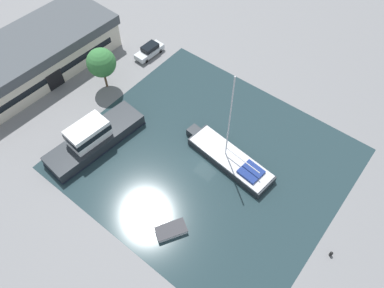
# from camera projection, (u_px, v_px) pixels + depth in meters

# --- Properties ---
(ground_plane) EXTENTS (440.00, 440.00, 0.00)m
(ground_plane) POSITION_uv_depth(u_px,v_px,m) (207.00, 159.00, 45.22)
(ground_plane) COLOR slate
(water_canal) EXTENTS (27.97, 31.02, 0.01)m
(water_canal) POSITION_uv_depth(u_px,v_px,m) (207.00, 159.00, 45.22)
(water_canal) COLOR #23383D
(water_canal) RESTS_ON ground
(warehouse_building) EXTENTS (25.41, 11.21, 5.13)m
(warehouse_building) POSITION_uv_depth(u_px,v_px,m) (31.00, 57.00, 52.33)
(warehouse_building) COLOR beige
(warehouse_building) RESTS_ON ground
(quay_tree_near_building) EXTENTS (3.90, 3.90, 6.27)m
(quay_tree_near_building) POSITION_uv_depth(u_px,v_px,m) (101.00, 63.00, 49.10)
(quay_tree_near_building) COLOR brown
(quay_tree_near_building) RESTS_ON ground
(parked_car) EXTENTS (4.81, 1.95, 1.71)m
(parked_car) POSITION_uv_depth(u_px,v_px,m) (150.00, 51.00, 55.84)
(parked_car) COLOR silver
(parked_car) RESTS_ON ground
(sailboat_moored) EXTENTS (4.46, 12.47, 13.32)m
(sailboat_moored) POSITION_uv_depth(u_px,v_px,m) (230.00, 159.00, 44.49)
(sailboat_moored) COLOR #23282D
(sailboat_moored) RESTS_ON water_canal
(motor_cruiser) EXTENTS (13.15, 5.16, 3.84)m
(motor_cruiser) POSITION_uv_depth(u_px,v_px,m) (93.00, 138.00, 45.38)
(motor_cruiser) COLOR #23282D
(motor_cruiser) RESTS_ON water_canal
(small_dinghy) EXTENTS (3.69, 3.15, 0.58)m
(small_dinghy) POSITION_uv_depth(u_px,v_px,m) (171.00, 230.00, 39.39)
(small_dinghy) COLOR white
(small_dinghy) RESTS_ON water_canal
(mooring_bollard) EXTENTS (0.33, 0.33, 0.67)m
(mooring_bollard) POSITION_uv_depth(u_px,v_px,m) (331.00, 254.00, 37.84)
(mooring_bollard) COLOR black
(mooring_bollard) RESTS_ON ground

